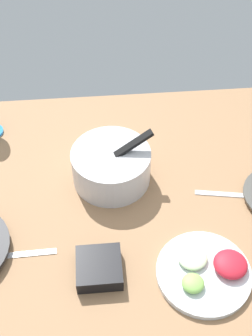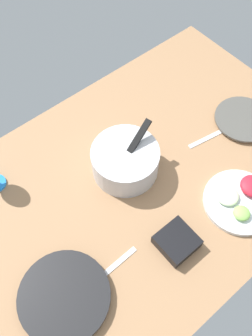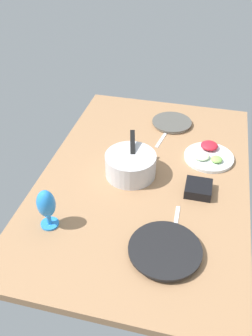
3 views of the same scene
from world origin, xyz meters
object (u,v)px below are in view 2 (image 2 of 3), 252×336
(dinner_plate_right, at_px, (243,120))
(fruit_platter, at_px, (240,199))
(dinner_plate_left, at_px, (64,297))
(mixing_bowl, at_px, (125,160))
(square_bowl_black, at_px, (177,241))

(dinner_plate_right, height_order, fruit_platter, fruit_platter)
(dinner_plate_left, xyz_separation_m, mixing_bowl, (0.46, 0.25, 0.05))
(square_bowl_black, bearing_deg, mixing_bowl, 80.61)
(dinner_plate_left, bearing_deg, mixing_bowl, 28.65)
(fruit_platter, bearing_deg, dinner_plate_left, 169.64)
(dinner_plate_right, bearing_deg, square_bowl_black, -160.25)
(fruit_platter, bearing_deg, square_bowl_black, 174.16)
(dinner_plate_left, height_order, fruit_platter, fruit_platter)
(mixing_bowl, xyz_separation_m, square_bowl_black, (-0.06, -0.35, -0.04))
(mixing_bowl, distance_m, square_bowl_black, 0.36)
(mixing_bowl, height_order, square_bowl_black, mixing_bowl)
(dinner_plate_left, distance_m, mixing_bowl, 0.53)
(dinner_plate_left, bearing_deg, fruit_platter, -10.36)
(fruit_platter, height_order, square_bowl_black, fruit_platter)
(dinner_plate_left, xyz_separation_m, dinner_plate_right, (1.00, 0.12, -0.00))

